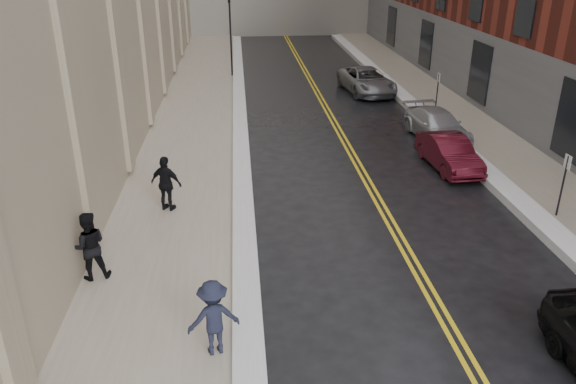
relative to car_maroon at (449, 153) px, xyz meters
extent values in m
cube|color=gray|center=(-10.48, 3.25, -0.58)|extent=(4.00, 64.00, 0.15)
cube|color=gray|center=(3.02, 3.25, -0.58)|extent=(3.00, 64.00, 0.15)
cube|color=gold|center=(-3.60, 3.25, -0.65)|extent=(0.12, 64.00, 0.01)
cube|color=gold|center=(-3.36, 3.25, -0.65)|extent=(0.12, 64.00, 0.01)
cube|color=white|center=(-8.18, 3.25, -0.52)|extent=(0.70, 60.80, 0.26)
cube|color=white|center=(1.17, 3.25, -0.50)|extent=(0.85, 60.80, 0.30)
cylinder|color=black|center=(-8.58, 17.25, 1.95)|extent=(0.12, 0.12, 5.20)
imported|color=black|center=(-8.58, 17.25, 3.95)|extent=(0.18, 0.15, 0.90)
cylinder|color=black|center=(1.92, -4.75, 0.45)|extent=(0.06, 0.06, 2.20)
cube|color=white|center=(1.92, -4.75, 1.35)|extent=(0.02, 0.35, 0.45)
cylinder|color=black|center=(1.92, 7.25, 0.45)|extent=(0.06, 0.06, 2.20)
cube|color=white|center=(1.92, 7.25, 1.35)|extent=(0.02, 0.35, 0.45)
imported|color=#4B0D19|center=(0.00, 0.00, 0.00)|extent=(1.63, 4.03, 1.30)
imported|color=#B6B8BF|center=(0.74, 3.57, 0.00)|extent=(2.32, 4.68, 1.31)
imported|color=gray|center=(-0.57, 12.46, 0.07)|extent=(3.01, 5.46, 1.45)
imported|color=black|center=(-12.18, -7.18, 0.44)|extent=(1.06, 0.92, 1.88)
imported|color=#1A1C2F|center=(-8.89, -10.41, 0.37)|extent=(1.24, 0.88, 1.74)
imported|color=black|center=(-10.64, -3.19, 0.43)|extent=(1.18, 0.85, 1.86)
camera|label=1|loc=(-8.19, -20.21, 7.58)|focal=35.00mm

